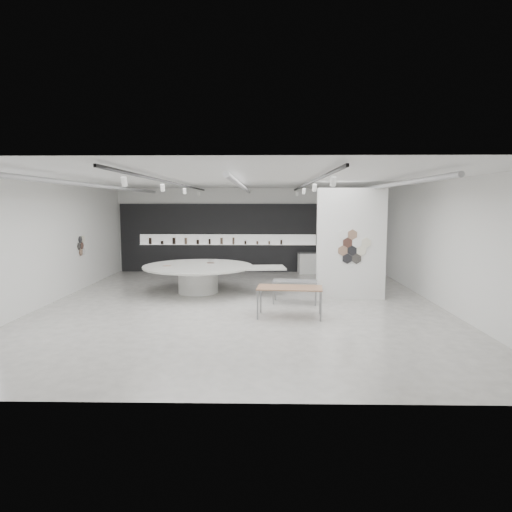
{
  "coord_description": "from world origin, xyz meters",
  "views": [
    {
      "loc": [
        0.71,
        -13.79,
        3.09
      ],
      "look_at": [
        0.41,
        1.2,
        1.38
      ],
      "focal_mm": 32.0,
      "sensor_mm": 36.0,
      "label": 1
    }
  ],
  "objects_px": {
    "partition_column": "(351,244)",
    "display_island": "(200,275)",
    "sample_table_wood": "(290,289)",
    "sample_table_stone": "(295,283)",
    "kitchen_counter": "(316,263)"
  },
  "relations": [
    {
      "from": "display_island",
      "to": "sample_table_wood",
      "type": "xyz_separation_m",
      "value": [
        2.93,
        -3.37,
        0.14
      ]
    },
    {
      "from": "sample_table_stone",
      "to": "sample_table_wood",
      "type": "bearing_deg",
      "value": -98.5
    },
    {
      "from": "sample_table_wood",
      "to": "sample_table_stone",
      "type": "xyz_separation_m",
      "value": [
        0.26,
        1.77,
        -0.12
      ]
    },
    {
      "from": "partition_column",
      "to": "display_island",
      "type": "xyz_separation_m",
      "value": [
        -5.05,
        0.88,
        -1.17
      ]
    },
    {
      "from": "kitchen_counter",
      "to": "display_island",
      "type": "bearing_deg",
      "value": -140.4
    },
    {
      "from": "display_island",
      "to": "sample_table_stone",
      "type": "bearing_deg",
      "value": -32.24
    },
    {
      "from": "display_island",
      "to": "sample_table_stone",
      "type": "distance_m",
      "value": 3.57
    },
    {
      "from": "display_island",
      "to": "sample_table_stone",
      "type": "height_order",
      "value": "display_island"
    },
    {
      "from": "partition_column",
      "to": "display_island",
      "type": "height_order",
      "value": "partition_column"
    },
    {
      "from": "partition_column",
      "to": "sample_table_wood",
      "type": "bearing_deg",
      "value": -130.4
    },
    {
      "from": "display_island",
      "to": "kitchen_counter",
      "type": "relative_size",
      "value": 3.02
    },
    {
      "from": "partition_column",
      "to": "display_island",
      "type": "relative_size",
      "value": 0.7
    },
    {
      "from": "display_island",
      "to": "sample_table_stone",
      "type": "xyz_separation_m",
      "value": [
        3.19,
        -1.6,
        0.01
      ]
    },
    {
      "from": "partition_column",
      "to": "display_island",
      "type": "distance_m",
      "value": 5.25
    },
    {
      "from": "sample_table_stone",
      "to": "display_island",
      "type": "bearing_deg",
      "value": 153.38
    }
  ]
}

